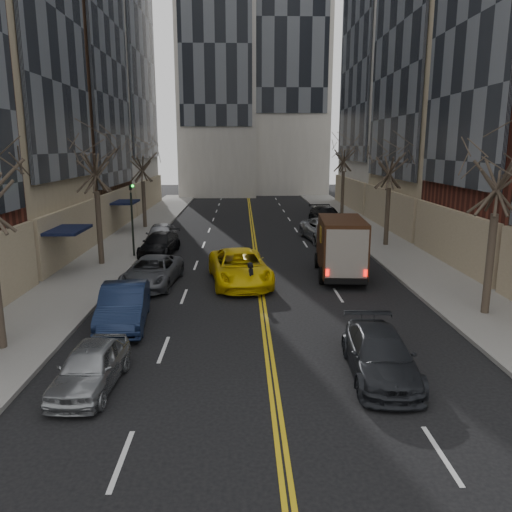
{
  "coord_description": "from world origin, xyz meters",
  "views": [
    {
      "loc": [
        -0.86,
        -7.65,
        6.65
      ],
      "look_at": [
        -0.29,
        12.42,
        2.2
      ],
      "focal_mm": 35.0,
      "sensor_mm": 36.0,
      "label": 1
    }
  ],
  "objects_px": {
    "ups_truck": "(340,247)",
    "taxi": "(240,267)",
    "observer_sedan": "(380,355)",
    "pedestrian": "(251,279)"
  },
  "relations": [
    {
      "from": "ups_truck",
      "to": "observer_sedan",
      "type": "bearing_deg",
      "value": -90.39
    },
    {
      "from": "observer_sedan",
      "to": "pedestrian",
      "type": "height_order",
      "value": "pedestrian"
    },
    {
      "from": "ups_truck",
      "to": "observer_sedan",
      "type": "relative_size",
      "value": 1.25
    },
    {
      "from": "observer_sedan",
      "to": "taxi",
      "type": "bearing_deg",
      "value": 115.6
    },
    {
      "from": "ups_truck",
      "to": "taxi",
      "type": "distance_m",
      "value": 5.37
    },
    {
      "from": "observer_sedan",
      "to": "taxi",
      "type": "height_order",
      "value": "taxi"
    },
    {
      "from": "taxi",
      "to": "pedestrian",
      "type": "distance_m",
      "value": 2.12
    },
    {
      "from": "pedestrian",
      "to": "observer_sedan",
      "type": "bearing_deg",
      "value": -142.06
    },
    {
      "from": "observer_sedan",
      "to": "taxi",
      "type": "relative_size",
      "value": 0.8
    },
    {
      "from": "observer_sedan",
      "to": "pedestrian",
      "type": "distance_m",
      "value": 8.97
    }
  ]
}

